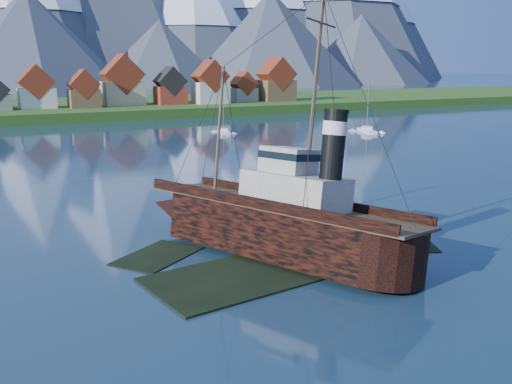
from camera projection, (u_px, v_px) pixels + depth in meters
name	position (u px, v px, depth m)	size (l,w,h in m)	color
ground	(275.00, 261.00, 51.04)	(1400.00, 1400.00, 0.00)	#172F42
shoal	(280.00, 255.00, 53.77)	(31.71, 21.24, 1.14)	black
shore_bank	(39.00, 113.00, 198.61)	(600.00, 80.00, 3.20)	#1E4413
seawall	(55.00, 124.00, 165.62)	(600.00, 2.50, 2.00)	#3F3D38
tugboat_wreck	(269.00, 218.00, 53.32)	(7.24, 31.19, 24.71)	black
sailboat_d	(367.00, 131.00, 144.46)	(5.50, 9.82, 13.07)	white
sailboat_e	(224.00, 132.00, 143.05)	(4.28, 8.87, 9.98)	white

